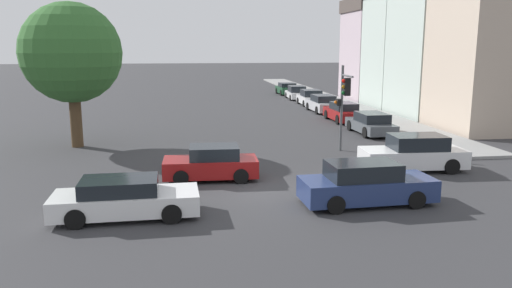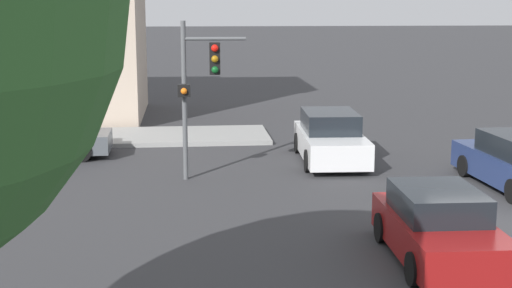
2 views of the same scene
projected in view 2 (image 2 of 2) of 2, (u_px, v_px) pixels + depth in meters
name	position (u px, v px, depth m)	size (l,w,h in m)	color
ground_plane	(494.00, 229.00, 16.03)	(300.00, 300.00, 0.00)	#333335
traffic_signal	(200.00, 77.00, 20.02)	(0.54, 1.93, 4.53)	#515456
crossing_car_0	(438.00, 228.00, 13.96)	(3.95, 1.95, 1.43)	maroon
crossing_car_2	(330.00, 138.00, 22.81)	(4.64, 2.14, 1.60)	silver
parked_car_0	(42.00, 138.00, 23.43)	(2.00, 4.57, 1.37)	#4C5156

